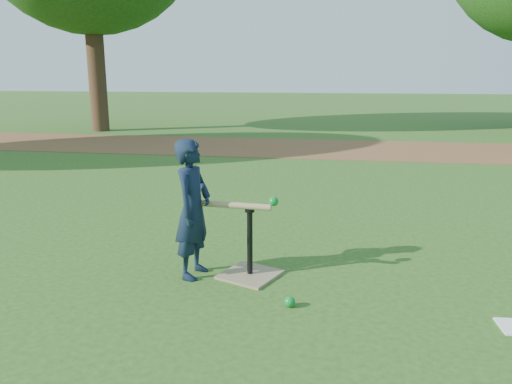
# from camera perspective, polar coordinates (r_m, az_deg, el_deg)

# --- Properties ---
(ground) EXTENTS (80.00, 80.00, 0.00)m
(ground) POSITION_cam_1_polar(r_m,az_deg,el_deg) (4.17, -4.93, -9.91)
(ground) COLOR #285116
(ground) RESTS_ON ground
(dirt_strip) EXTENTS (24.00, 3.00, 0.01)m
(dirt_strip) POSITION_cam_1_polar(r_m,az_deg,el_deg) (11.37, 4.67, 5.07)
(dirt_strip) COLOR brown
(dirt_strip) RESTS_ON ground
(child) EXTENTS (0.33, 0.45, 1.15)m
(child) POSITION_cam_1_polar(r_m,az_deg,el_deg) (4.09, -7.21, -1.95)
(child) COLOR black
(child) RESTS_ON ground
(wiffle_ball_ground) EXTENTS (0.08, 0.08, 0.08)m
(wiffle_ball_ground) POSITION_cam_1_polar(r_m,az_deg,el_deg) (3.70, 3.88, -12.41)
(wiffle_ball_ground) COLOR #0B7F29
(wiffle_ball_ground) RESTS_ON ground
(batting_tee) EXTENTS (0.56, 0.56, 0.61)m
(batting_tee) POSITION_cam_1_polar(r_m,az_deg,el_deg) (4.19, -0.70, -8.16)
(batting_tee) COLOR #8A7A58
(batting_tee) RESTS_ON ground
(swing_action) EXTENTS (0.68, 0.15, 0.11)m
(swing_action) POSITION_cam_1_polar(r_m,az_deg,el_deg) (4.03, -1.97, -1.43)
(swing_action) COLOR tan
(swing_action) RESTS_ON ground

